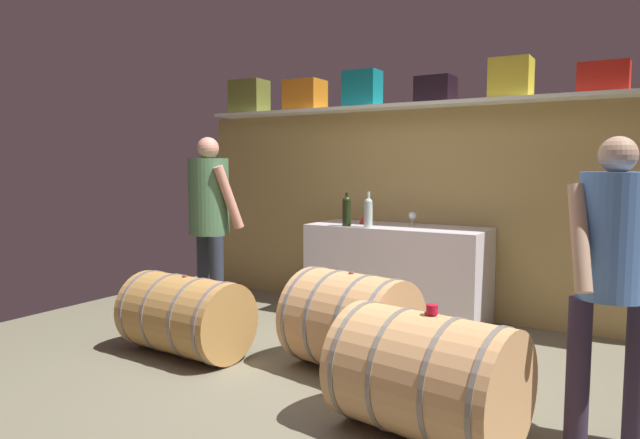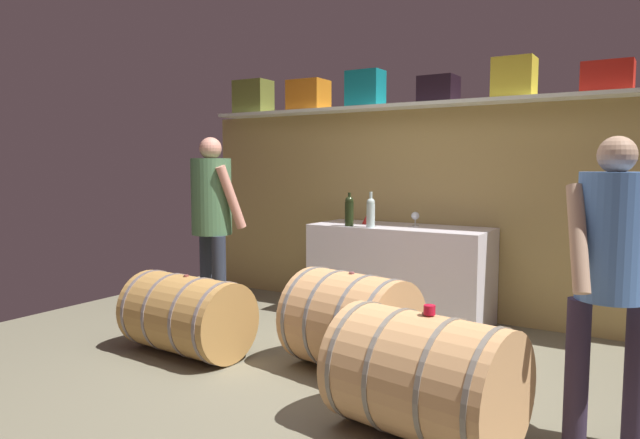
{
  "view_description": "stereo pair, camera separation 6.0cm",
  "coord_description": "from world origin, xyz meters",
  "px_view_note": "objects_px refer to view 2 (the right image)",
  "views": [
    {
      "loc": [
        1.8,
        -2.83,
        1.39
      ],
      "look_at": [
        -0.1,
        0.34,
        1.04
      ],
      "focal_mm": 32.17,
      "sensor_mm": 36.0,
      "label": 1
    },
    {
      "loc": [
        1.85,
        -2.8,
        1.39
      ],
      "look_at": [
        -0.1,
        0.34,
        1.04
      ],
      "focal_mm": 32.17,
      "sensor_mm": 36.0,
      "label": 2
    }
  ],
  "objects_px": {
    "red_funnel": "(368,218)",
    "wine_barrel_flank": "(351,322)",
    "tasting_cup": "(429,310)",
    "toolcase_black": "(438,90)",
    "toolcase_red": "(608,77)",
    "work_cabinet": "(399,273)",
    "visitor_tasting": "(212,210)",
    "toolcase_yellow": "(514,78)",
    "wine_barrel_far": "(187,315)",
    "winemaker_pouring": "(612,260)",
    "toolcase_olive": "(253,97)",
    "toolcase_teal": "(365,89)",
    "wine_glass": "(415,216)",
    "wine_barrel_near": "(424,376)",
    "toolcase_orange": "(308,96)",
    "wine_bottle_dark": "(349,211)",
    "wine_bottle_clear": "(371,212)"
  },
  "relations": [
    {
      "from": "red_funnel",
      "to": "wine_barrel_flank",
      "type": "relative_size",
      "value": 0.12
    },
    {
      "from": "wine_barrel_flank",
      "to": "tasting_cup",
      "type": "height_order",
      "value": "tasting_cup"
    },
    {
      "from": "toolcase_black",
      "to": "toolcase_red",
      "type": "xyz_separation_m",
      "value": [
        1.34,
        0.0,
        0.0
      ]
    },
    {
      "from": "work_cabinet",
      "to": "visitor_tasting",
      "type": "xyz_separation_m",
      "value": [
        -1.32,
        -0.99,
        0.58
      ]
    },
    {
      "from": "toolcase_yellow",
      "to": "toolcase_red",
      "type": "height_order",
      "value": "toolcase_yellow"
    },
    {
      "from": "tasting_cup",
      "to": "wine_barrel_far",
      "type": "bearing_deg",
      "value": 170.93
    },
    {
      "from": "tasting_cup",
      "to": "winemaker_pouring",
      "type": "distance_m",
      "value": 0.9
    },
    {
      "from": "toolcase_olive",
      "to": "toolcase_red",
      "type": "xyz_separation_m",
      "value": [
        3.42,
        0.0,
        -0.06
      ]
    },
    {
      "from": "toolcase_teal",
      "to": "toolcase_red",
      "type": "height_order",
      "value": "toolcase_teal"
    },
    {
      "from": "toolcase_teal",
      "to": "winemaker_pouring",
      "type": "relative_size",
      "value": 0.22
    },
    {
      "from": "wine_glass",
      "to": "wine_barrel_far",
      "type": "distance_m",
      "value": 2.17
    },
    {
      "from": "toolcase_red",
      "to": "winemaker_pouring",
      "type": "xyz_separation_m",
      "value": [
        0.24,
        -1.88,
        -1.12
      ]
    },
    {
      "from": "tasting_cup",
      "to": "winemaker_pouring",
      "type": "xyz_separation_m",
      "value": [
        0.77,
        0.37,
        0.27
      ]
    },
    {
      "from": "toolcase_teal",
      "to": "red_funnel",
      "type": "relative_size",
      "value": 3.1
    },
    {
      "from": "red_funnel",
      "to": "wine_barrel_near",
      "type": "bearing_deg",
      "value": -56.1
    },
    {
      "from": "toolcase_red",
      "to": "wine_glass",
      "type": "height_order",
      "value": "toolcase_red"
    },
    {
      "from": "wine_barrel_far",
      "to": "visitor_tasting",
      "type": "height_order",
      "value": "visitor_tasting"
    },
    {
      "from": "toolcase_yellow",
      "to": "toolcase_red",
      "type": "relative_size",
      "value": 0.91
    },
    {
      "from": "toolcase_red",
      "to": "red_funnel",
      "type": "height_order",
      "value": "toolcase_red"
    },
    {
      "from": "work_cabinet",
      "to": "visitor_tasting",
      "type": "bearing_deg",
      "value": -143.21
    },
    {
      "from": "wine_barrel_near",
      "to": "toolcase_black",
      "type": "bearing_deg",
      "value": 118.57
    },
    {
      "from": "toolcase_yellow",
      "to": "toolcase_orange",
      "type": "bearing_deg",
      "value": 179.43
    },
    {
      "from": "toolcase_teal",
      "to": "wine_barrel_near",
      "type": "xyz_separation_m",
      "value": [
        1.52,
        -2.25,
        -1.79
      ]
    },
    {
      "from": "wine_bottle_dark",
      "to": "wine_barrel_flank",
      "type": "distance_m",
      "value": 1.45
    },
    {
      "from": "wine_glass",
      "to": "winemaker_pouring",
      "type": "height_order",
      "value": "winemaker_pouring"
    },
    {
      "from": "toolcase_black",
      "to": "wine_barrel_flank",
      "type": "bearing_deg",
      "value": -89.17
    },
    {
      "from": "toolcase_orange",
      "to": "wine_bottle_clear",
      "type": "relative_size",
      "value": 1.18
    },
    {
      "from": "wine_bottle_clear",
      "to": "wine_barrel_far",
      "type": "xyz_separation_m",
      "value": [
        -0.76,
        -1.47,
        -0.69
      ]
    },
    {
      "from": "wine_bottle_clear",
      "to": "visitor_tasting",
      "type": "relative_size",
      "value": 0.19
    },
    {
      "from": "wine_bottle_dark",
      "to": "wine_barrel_near",
      "type": "bearing_deg",
      "value": -51.34
    },
    {
      "from": "toolcase_black",
      "to": "visitor_tasting",
      "type": "xyz_separation_m",
      "value": [
        -1.57,
        -1.22,
        -1.05
      ]
    },
    {
      "from": "wine_barrel_near",
      "to": "toolcase_olive",
      "type": "bearing_deg",
      "value": 151.1
    },
    {
      "from": "red_funnel",
      "to": "visitor_tasting",
      "type": "bearing_deg",
      "value": -134.39
    },
    {
      "from": "wine_barrel_flank",
      "to": "tasting_cup",
      "type": "distance_m",
      "value": 1.08
    },
    {
      "from": "work_cabinet",
      "to": "wine_barrel_far",
      "type": "relative_size",
      "value": 1.7
    },
    {
      "from": "toolcase_red",
      "to": "winemaker_pouring",
      "type": "distance_m",
      "value": 2.2
    },
    {
      "from": "red_funnel",
      "to": "winemaker_pouring",
      "type": "bearing_deg",
      "value": -37.72
    },
    {
      "from": "toolcase_red",
      "to": "wine_barrel_near",
      "type": "distance_m",
      "value": 2.89
    },
    {
      "from": "work_cabinet",
      "to": "red_funnel",
      "type": "distance_m",
      "value": 0.58
    },
    {
      "from": "toolcase_olive",
      "to": "red_funnel",
      "type": "height_order",
      "value": "toolcase_olive"
    },
    {
      "from": "toolcase_olive",
      "to": "tasting_cup",
      "type": "relative_size",
      "value": 6.28
    },
    {
      "from": "toolcase_red",
      "to": "wine_glass",
      "type": "xyz_separation_m",
      "value": [
        -1.48,
        -0.14,
        -1.12
      ]
    },
    {
      "from": "toolcase_red",
      "to": "visitor_tasting",
      "type": "bearing_deg",
      "value": -156.82
    },
    {
      "from": "wine_barrel_far",
      "to": "winemaker_pouring",
      "type": "height_order",
      "value": "winemaker_pouring"
    },
    {
      "from": "red_funnel",
      "to": "wine_barrel_flank",
      "type": "xyz_separation_m",
      "value": [
        0.59,
        -1.39,
        -0.57
      ]
    },
    {
      "from": "toolcase_teal",
      "to": "toolcase_yellow",
      "type": "xyz_separation_m",
      "value": [
        1.38,
        0.0,
        -0.01
      ]
    },
    {
      "from": "toolcase_teal",
      "to": "wine_bottle_dark",
      "type": "xyz_separation_m",
      "value": [
        0.09,
        -0.47,
        -1.12
      ]
    },
    {
      "from": "toolcase_orange",
      "to": "toolcase_red",
      "type": "distance_m",
      "value": 2.71
    },
    {
      "from": "toolcase_orange",
      "to": "wine_bottle_clear",
      "type": "distance_m",
      "value": 1.53
    },
    {
      "from": "wine_bottle_dark",
      "to": "wine_barrel_near",
      "type": "xyz_separation_m",
      "value": [
        1.42,
        -1.78,
        -0.66
      ]
    }
  ]
}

